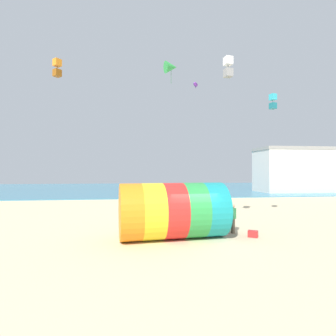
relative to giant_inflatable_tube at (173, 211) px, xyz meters
name	(u,v)px	position (x,y,z in m)	size (l,w,h in m)	color
ground_plane	(192,239)	(0.98, -0.33, -1.51)	(120.00, 120.00, 0.00)	beige
sea	(150,188)	(0.98, 39.87, -1.46)	(120.00, 40.00, 0.10)	teal
giant_inflatable_tube	(173,211)	(0.00, 0.00, 0.00)	(6.00, 3.58, 3.01)	orange
kite_handler	(233,218)	(3.68, 0.72, -0.63)	(0.42, 0.39, 1.71)	#726651
kite_cyan_box	(273,102)	(7.90, 3.77, 7.22)	(0.49, 0.49, 1.16)	#2DB2C6
kite_green_delta	(171,67)	(1.23, 9.75, 11.76)	(1.45, 1.36, 2.14)	green
kite_orange_box	(57,68)	(-9.37, 11.46, 11.85)	(0.86, 0.86, 1.74)	orange
kite_purple_parafoil	(196,84)	(5.02, 16.10, 12.39)	(1.06, 1.37, 0.70)	purple
kite_white_box	(228,67)	(3.87, 2.00, 8.85)	(0.56, 0.56, 1.38)	white
promenade_building	(292,170)	(24.41, 27.27, 2.28)	(11.80, 6.23, 7.56)	silver
cooler_box	(253,234)	(4.43, -0.33, -1.33)	(0.52, 0.36, 0.36)	red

